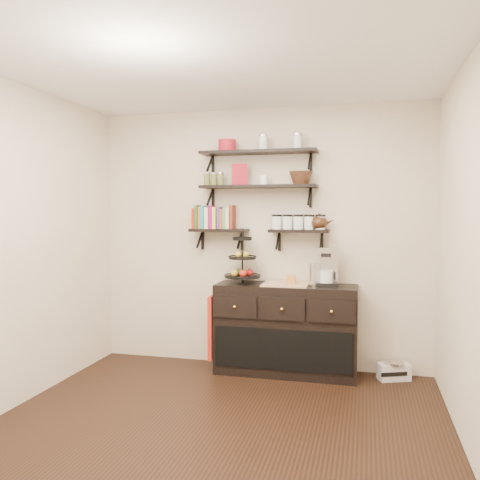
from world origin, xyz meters
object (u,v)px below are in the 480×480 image
object	(u,v)px
coffee_maker	(327,267)
radio	(394,371)
fruit_stand	(243,265)
sideboard	(286,329)

from	to	relation	value
coffee_maker	radio	bearing A→B (deg)	-5.46
coffee_maker	radio	size ratio (longest dim) A/B	1.15
fruit_stand	radio	bearing A→B (deg)	1.99
sideboard	fruit_stand	bearing A→B (deg)	179.49
fruit_stand	coffee_maker	distance (m)	0.85
sideboard	coffee_maker	xyz separation A→B (m)	(0.40, 0.03, 0.63)
sideboard	coffee_maker	size ratio (longest dim) A/B	3.66
sideboard	radio	bearing A→B (deg)	3.05
fruit_stand	coffee_maker	bearing A→B (deg)	1.49
radio	sideboard	bearing A→B (deg)	161.08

